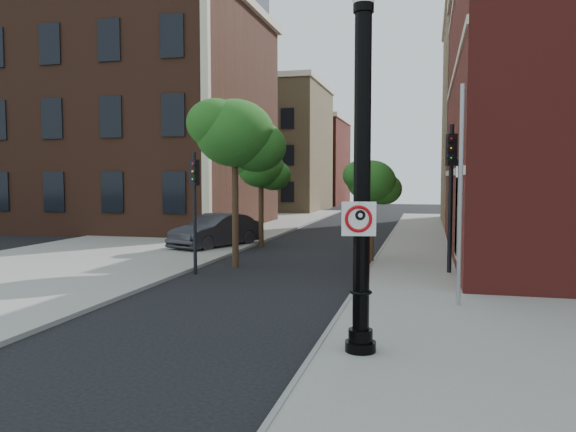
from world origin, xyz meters
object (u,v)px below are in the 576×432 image
(lamppost, at_px, (362,189))
(traffic_signal_right, at_px, (451,174))
(traffic_signal_left, at_px, (194,192))
(no_parking_sign, at_px, (359,219))
(parked_car, at_px, (216,231))

(lamppost, distance_m, traffic_signal_right, 9.44)
(traffic_signal_left, relative_size, traffic_signal_right, 0.82)
(no_parking_sign, relative_size, traffic_signal_right, 0.12)
(parked_car, bearing_deg, lamppost, -38.99)
(parked_car, distance_m, traffic_signal_left, 7.35)
(parked_car, bearing_deg, traffic_signal_right, -5.57)
(traffic_signal_left, xyz_separation_m, traffic_signal_right, (8.38, 1.77, 0.60))
(no_parking_sign, bearing_deg, parked_car, 109.83)
(lamppost, xyz_separation_m, traffic_signal_right, (1.88, 9.25, 0.29))
(no_parking_sign, relative_size, traffic_signal_left, 0.15)
(lamppost, distance_m, traffic_signal_left, 9.91)
(traffic_signal_right, bearing_deg, lamppost, -115.19)
(lamppost, bearing_deg, traffic_signal_left, 131.02)
(traffic_signal_right, bearing_deg, no_parking_sign, -115.16)
(no_parking_sign, distance_m, traffic_signal_right, 9.64)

